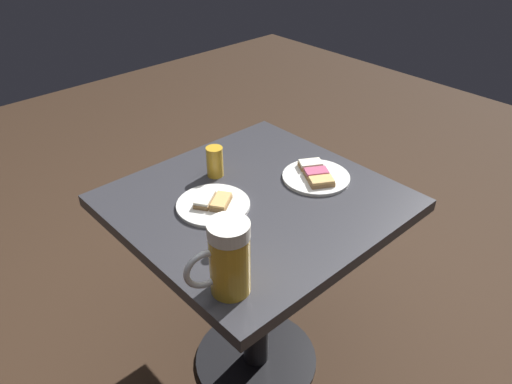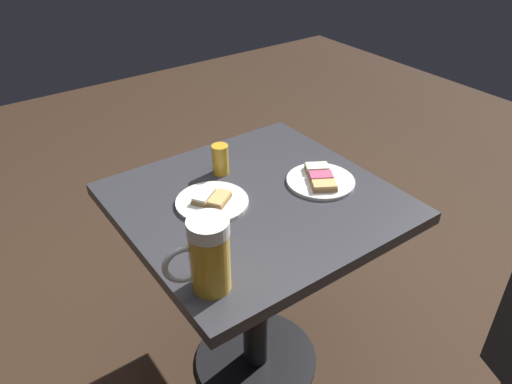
% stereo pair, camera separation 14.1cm
% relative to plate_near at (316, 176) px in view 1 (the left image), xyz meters
% --- Properties ---
extents(ground_plane, '(6.00, 6.00, 0.00)m').
position_rel_plate_near_xyz_m(ground_plane, '(-0.05, -0.21, -0.73)').
color(ground_plane, '#382619').
extents(cafe_table, '(0.72, 0.74, 0.72)m').
position_rel_plate_near_xyz_m(cafe_table, '(-0.05, -0.21, -0.17)').
color(cafe_table, black).
rests_on(cafe_table, ground_plane).
extents(plate_near, '(0.21, 0.21, 0.03)m').
position_rel_plate_near_xyz_m(plate_near, '(0.00, 0.00, 0.00)').
color(plate_near, white).
rests_on(plate_near, cafe_table).
extents(plate_far, '(0.21, 0.21, 0.03)m').
position_rel_plate_near_xyz_m(plate_far, '(-0.10, -0.32, -0.00)').
color(plate_far, white).
rests_on(plate_far, cafe_table).
extents(beer_mug, '(0.09, 0.15, 0.18)m').
position_rel_plate_near_xyz_m(beer_mug, '(0.18, -0.50, 0.08)').
color(beer_mug, gold).
rests_on(beer_mug, cafe_table).
extents(beer_glass_small, '(0.05, 0.05, 0.10)m').
position_rel_plate_near_xyz_m(beer_glass_small, '(-0.22, -0.21, 0.04)').
color(beer_glass_small, gold).
rests_on(beer_glass_small, cafe_table).
extents(salt_shaker, '(0.03, 0.03, 0.05)m').
position_rel_plate_near_xyz_m(salt_shaker, '(0.07, -0.43, 0.02)').
color(salt_shaker, silver).
rests_on(salt_shaker, cafe_table).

